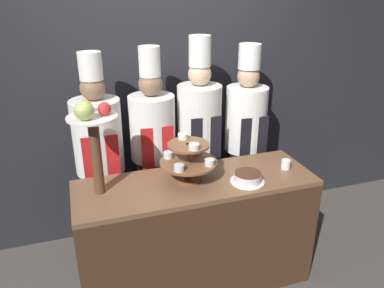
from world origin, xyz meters
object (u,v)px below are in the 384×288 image
(chef_left, at_px, (100,154))
(chef_right, at_px, (245,134))
(chef_center_right, at_px, (199,137))
(tiered_stand, at_px, (188,158))
(cake_round, at_px, (247,178))
(cup_white, at_px, (286,164))
(chef_center_left, at_px, (153,147))
(fruit_pedestal, at_px, (92,129))

(chef_left, distance_m, chef_right, 1.28)
(chef_center_right, bearing_deg, chef_right, -0.00)
(tiered_stand, distance_m, cake_round, 0.45)
(cake_round, relative_size, cup_white, 3.41)
(tiered_stand, distance_m, cup_white, 0.78)
(cake_round, distance_m, chef_center_left, 0.87)
(cup_white, relative_size, chef_left, 0.04)
(tiered_stand, relative_size, cup_white, 5.73)
(chef_center_right, relative_size, chef_right, 1.05)
(cake_round, bearing_deg, chef_left, 144.43)
(cup_white, bearing_deg, chef_right, 96.07)
(tiered_stand, height_order, cup_white, tiered_stand)
(chef_left, bearing_deg, cup_white, -23.65)
(cake_round, height_order, chef_center_left, chef_center_left)
(chef_left, bearing_deg, chef_right, 0.00)
(cup_white, bearing_deg, chef_left, 156.35)
(chef_center_left, bearing_deg, chef_right, -0.00)
(fruit_pedestal, distance_m, cup_white, 1.47)
(cake_round, xyz_separation_m, chef_left, (-0.97, 0.69, 0.02))
(chef_left, height_order, chef_center_right, chef_center_right)
(fruit_pedestal, bearing_deg, chef_center_left, 46.32)
(chef_center_left, bearing_deg, fruit_pedestal, -133.68)
(cup_white, height_order, chef_left, chef_left)
(tiered_stand, relative_size, chef_center_left, 0.23)
(tiered_stand, height_order, cake_round, tiered_stand)
(fruit_pedestal, xyz_separation_m, cake_round, (1.03, -0.18, -0.43))
(cake_round, bearing_deg, chef_center_left, 127.39)
(cup_white, distance_m, chef_right, 0.59)
(cup_white, xyz_separation_m, chef_right, (-0.06, 0.59, 0.04))
(chef_right, bearing_deg, cake_round, -114.26)
(chef_left, xyz_separation_m, chef_center_left, (0.44, 0.00, 0.01))
(tiered_stand, relative_size, chef_left, 0.23)
(cake_round, xyz_separation_m, chef_right, (0.31, 0.69, 0.04))
(chef_center_left, bearing_deg, tiered_stand, -75.53)
(fruit_pedestal, xyz_separation_m, chef_right, (1.34, 0.52, -0.39))
(tiered_stand, relative_size, cake_round, 1.68)
(fruit_pedestal, height_order, chef_center_left, chef_center_left)
(chef_right, bearing_deg, fruit_pedestal, -158.82)
(fruit_pedestal, distance_m, chef_center_left, 0.82)
(fruit_pedestal, height_order, chef_center_right, chef_center_right)
(chef_left, distance_m, chef_center_left, 0.44)
(chef_center_right, xyz_separation_m, chef_right, (0.44, -0.00, -0.03))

